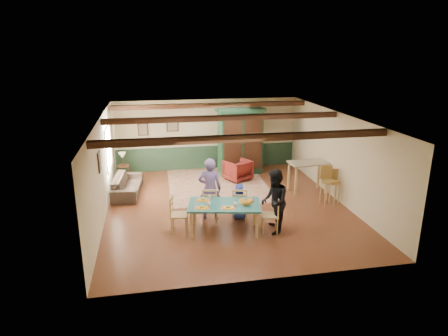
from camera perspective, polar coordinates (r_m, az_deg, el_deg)
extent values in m
plane|color=#562818|center=(12.05, 0.38, -5.48)|extent=(8.00, 8.00, 0.00)
cube|color=beige|center=(15.42, -2.47, 4.80)|extent=(7.00, 0.02, 2.70)
cube|color=beige|center=(11.48, -17.02, -0.25)|extent=(0.02, 8.00, 2.70)
cube|color=beige|center=(12.72, 16.07, 1.49)|extent=(0.02, 8.00, 2.70)
cube|color=white|center=(11.29, 0.41, 7.28)|extent=(7.00, 8.00, 0.02)
cube|color=#1E3723|center=(15.62, -2.42, 1.56)|extent=(6.95, 0.03, 0.90)
cube|color=black|center=(9.11, 3.20, 4.31)|extent=(6.95, 0.16, 0.16)
cube|color=black|center=(11.70, 0.03, 7.17)|extent=(6.95, 0.16, 0.16)
cube|color=black|center=(14.23, -1.94, 8.93)|extent=(6.95, 0.16, 0.16)
imported|color=#634E86|center=(10.91, -2.03, -3.02)|extent=(0.71, 0.53, 1.74)
imported|color=black|center=(10.23, 7.19, -4.79)|extent=(0.78, 0.92, 1.67)
imported|color=#273C9E|center=(11.04, 2.21, -4.81)|extent=(0.55, 0.41, 1.02)
cube|color=#C9B891|center=(13.91, -0.95, -2.32)|extent=(3.42, 4.04, 0.01)
cube|color=#14331F|center=(14.79, 2.35, 3.79)|extent=(1.79, 0.85, 2.46)
imported|color=#460E0E|center=(14.25, 1.97, -0.28)|extent=(1.09, 1.10, 0.75)
imported|color=#372B22|center=(13.36, -13.64, -2.33)|extent=(0.98, 2.09, 0.59)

